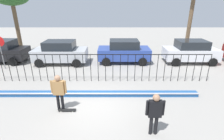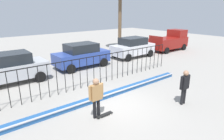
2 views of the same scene
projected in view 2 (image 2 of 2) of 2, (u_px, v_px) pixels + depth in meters
ground_plane at (119, 104)px, 9.45m from camera, size 60.00×60.00×0.00m
bowl_coping_ledge at (107, 95)px, 10.17m from camera, size 11.00×0.40×0.27m
perimeter_fence at (87, 69)px, 11.30m from camera, size 14.04×0.04×1.80m
skateboarder at (96, 94)px, 8.02m from camera, size 0.71×0.27×1.76m
skateboard at (104, 115)px, 8.40m from camera, size 0.80×0.20×0.07m
camera_operator at (185, 84)px, 9.20m from camera, size 0.69×0.26×1.71m
parked_car_silver at (10, 68)px, 11.95m from camera, size 4.30×2.12×1.90m
parked_car_blue at (82, 55)px, 15.33m from camera, size 4.30×2.12×1.90m
parked_car_white at (133, 47)px, 18.58m from camera, size 4.30×2.12×1.90m
pickup_truck at (170, 41)px, 21.76m from camera, size 4.70×2.12×2.24m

